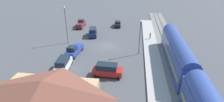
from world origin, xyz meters
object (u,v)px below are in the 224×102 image
passenger_train (192,82)px  suv_white (63,64)px  pickup_maroon (81,24)px  pickup_blue (74,50)px  pedestrian_on_platform (150,35)px  suv_red (107,70)px  light_pole_lot_center (66,21)px  sedan_black (118,24)px  station_building (45,97)px  light_pole_near_platform (140,33)px  suv_navy (93,32)px

passenger_train → suv_white: 20.87m
pickup_maroon → pickup_blue: same height
pedestrian_on_platform → suv_red: suv_red is taller
suv_red → light_pole_lot_center: (11.74, -12.91, 4.32)m
suv_white → sedan_black: suv_white is taller
pedestrian_on_platform → light_pole_lot_center: light_pole_lot_center is taller
station_building → pickup_blue: size_ratio=2.23×
suv_red → light_pole_near_platform: size_ratio=0.67×
suv_white → suv_navy: same height
pickup_maroon → passenger_train: bearing=129.1°
pickup_maroon → suv_white: bearing=100.0°
pedestrian_on_platform → suv_red: (8.10, 17.68, -0.13)m
station_building → pickup_maroon: size_ratio=2.26×
pedestrian_on_platform → suv_navy: (15.00, -0.88, -0.13)m
suv_white → light_pole_lot_center: bearing=-72.9°
suv_white → suv_navy: (-1.19, -17.55, 0.00)m
suv_navy → sedan_black: size_ratio=1.12×
pedestrian_on_platform → light_pole_near_platform: (2.87, 8.67, 3.39)m
pickup_blue → light_pole_lot_center: size_ratio=0.63×
pedestrian_on_platform → sedan_black: size_ratio=0.37×
suv_white → suv_red: bearing=172.9°
suv_red → station_building: bearing=57.9°
suv_navy → suv_red: bearing=110.4°
suv_navy → light_pole_near_platform: bearing=141.8°
passenger_train → pickup_blue: passenger_train is taller
suv_red → light_pole_near_platform: 11.00m
passenger_train → light_pole_lot_center: 29.46m
passenger_train → pickup_blue: bearing=-29.6°
suv_white → sedan_black: 27.85m
suv_white → light_pole_lot_center: 13.17m
station_building → light_pole_lot_center: 23.32m
light_pole_lot_center → passenger_train: bearing=144.1°
suv_white → pickup_maroon: bearing=-80.0°
pedestrian_on_platform → light_pole_near_platform: light_pole_near_platform is taller
station_building → light_pole_near_platform: light_pole_near_platform is taller
passenger_train → pickup_maroon: (24.48, -30.07, -1.83)m
pickup_maroon → suv_red: 28.61m
passenger_train → suv_red: (12.03, -4.30, -1.71)m
station_building → pickup_maroon: 35.89m
station_building → suv_navy: bearing=-88.1°
sedan_black → passenger_train: bearing=112.3°
pickup_maroon → station_building: bearing=100.4°
pedestrian_on_platform → light_pole_near_platform: size_ratio=0.23×
station_building → light_pole_near_platform: 21.74m
suv_red → sedan_black: bearing=-87.5°
station_building → sedan_black: 37.84m
pickup_maroon → light_pole_near_platform: 24.63m
light_pole_near_platform → pedestrian_on_platform: bearing=-108.3°
pedestrian_on_platform → light_pole_lot_center: (19.84, 4.77, 4.18)m
suv_navy → pickup_blue: 11.44m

